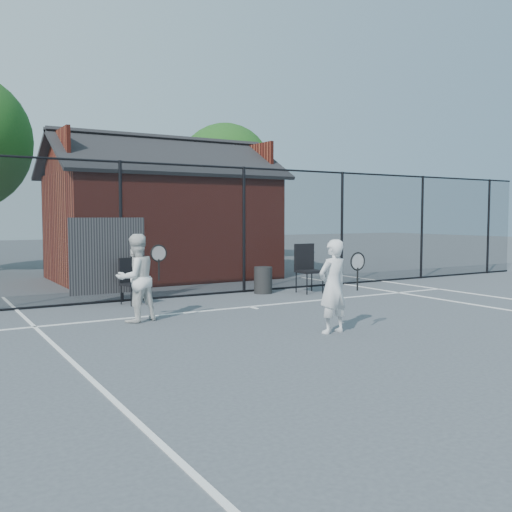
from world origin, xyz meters
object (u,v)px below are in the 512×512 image
clubhouse (162,224)px  waste_bin (263,280)px  player_front (333,286)px  chair_left (134,282)px  player_back (136,278)px  chair_right (309,269)px

clubhouse → waste_bin: bearing=-79.8°
player_front → chair_left: size_ratio=1.56×
player_back → waste_bin: player_back is taller
player_front → player_back: bearing=132.8°
chair_right → chair_left: bearing=175.6°
clubhouse → player_back: (-3.00, -6.38, -0.84)m
waste_bin → player_back: bearing=-152.5°
chair_left → chair_right: chair_right is taller
clubhouse → waste_bin: size_ratio=10.33×
player_front → chair_right: 4.68m
player_front → waste_bin: 4.74m
clubhouse → player_back: size_ratio=4.26×
clubhouse → player_front: (-0.68, -8.88, -0.87)m
chair_left → chair_right: (4.19, -0.42, 0.10)m
clubhouse → chair_right: bearing=-70.0°
player_front → waste_bin: bearing=71.8°
chair_left → waste_bin: 3.20m
player_back → chair_left: player_back is taller
chair_left → player_back: bearing=-122.0°
chair_left → waste_bin: chair_left is taller
chair_left → chair_right: bearing=-20.1°
waste_bin → clubhouse: bearing=100.2°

